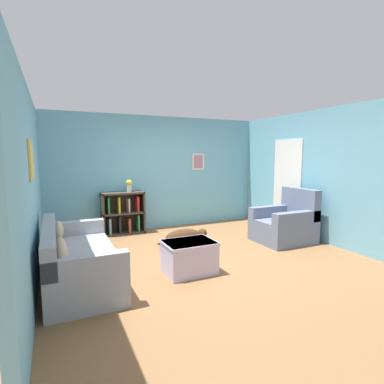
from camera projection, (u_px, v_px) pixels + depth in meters
ground_plane at (202, 255)px, 5.16m from camera, size 14.00×14.00×0.00m
wall_back at (159, 173)px, 7.02m from camera, size 5.60×0.13×2.60m
wall_left at (29, 186)px, 3.93m from camera, size 0.13×5.00×2.60m
wall_right at (313, 176)px, 6.08m from camera, size 0.16×5.00×2.60m
couch at (77, 261)px, 4.01m from camera, size 0.89×1.98×0.82m
bookshelf at (123, 214)px, 6.54m from camera, size 0.90×0.35×0.91m
recliner_chair at (286, 224)px, 5.95m from camera, size 1.04×0.90×1.05m
coffee_table at (189, 256)px, 4.35m from camera, size 0.73×0.56×0.47m
dog at (185, 237)px, 5.70m from camera, size 1.01×0.29×0.32m
vase at (129, 185)px, 6.51m from camera, size 0.13×0.13×0.27m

